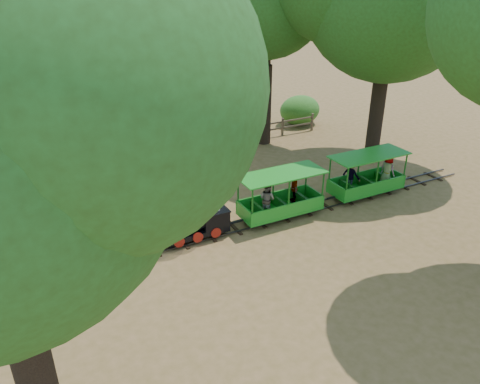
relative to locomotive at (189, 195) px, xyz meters
name	(u,v)px	position (x,y,z in m)	size (l,w,h in m)	color
ground	(235,229)	(1.67, -0.07, -1.70)	(90.00, 90.00, 0.00)	#976B41
track	(235,227)	(1.67, -0.07, -1.63)	(22.00, 1.00, 0.10)	#3F3D3A
locomotive	(189,195)	(0.00, 0.00, 0.00)	(2.63, 1.24, 3.02)	black
carriage_front	(279,199)	(3.51, -0.07, -0.93)	(3.28, 1.35, 1.71)	#209321
carriage_rear	(367,177)	(7.73, -0.04, -0.89)	(3.28, 1.39, 1.71)	#209321
fence	(162,146)	(1.67, 7.93, -1.12)	(18.10, 0.10, 1.00)	brown
shrub_mid_w	(82,143)	(-1.89, 9.23, -0.81)	(2.59, 1.99, 1.79)	#2D6B1E
shrub_mid_e	(153,136)	(1.61, 9.23, -1.01)	(2.00, 1.54, 1.39)	#2D6B1E
shrub_east	(300,110)	(10.67, 9.23, -0.84)	(2.50, 1.92, 1.73)	#2D6B1E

